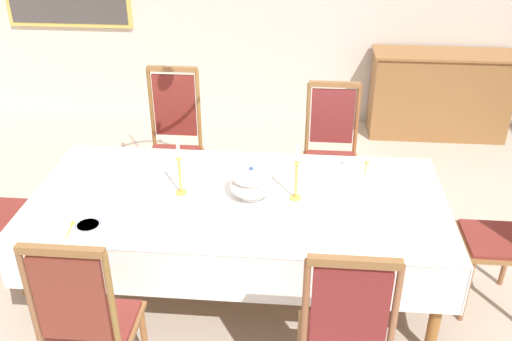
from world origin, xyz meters
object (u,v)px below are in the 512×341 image
Objects in this scene: chair_south_a at (88,322)px; spoon_primary at (367,164)px; bowl_near_left at (352,164)px; dining_table at (238,206)px; sideboard at (439,95)px; candlestick_west at (180,173)px; bowl_near_right at (88,227)px; spoon_secondary at (72,226)px; chair_north_b at (331,151)px; chair_head_east at (509,231)px; chair_south_b at (343,338)px; candlestick_east at (296,178)px; soup_tureen at (251,182)px; chair_north_a at (174,142)px.

spoon_primary is at bearing 45.32° from chair_south_a.
dining_table is at bearing -147.66° from bowl_near_left.
chair_south_a is 0.80× the size of sideboard.
candlestick_west is 0.65m from bowl_near_right.
bowl_near_right is at bearing -135.54° from candlestick_west.
candlestick_west is 1.32m from spoon_primary.
sideboard reaches higher than spoon_secondary.
chair_north_b is 1.48m from chair_head_east.
sideboard reaches higher than spoon_primary.
chair_south_a is 2.39m from chair_north_b.
bowl_near_left is at bearing 85.46° from chair_south_b.
candlestick_east reaches higher than candlestick_west.
soup_tureen reaches higher than spoon_secondary.
chair_south_a reaches higher than spoon_secondary.
sideboard reaches higher than dining_table.
chair_south_a reaches higher than dining_table.
candlestick_west is 0.26× the size of sideboard.
spoon_secondary is at bearing -142.45° from spoon_primary.
bowl_near_left is at bearing 35.61° from soup_tureen.
bowl_near_left reaches higher than spoon_secondary.
chair_north_a is 6.77× the size of spoon_secondary.
chair_north_a is at bearing 72.68° from spoon_secondary.
candlestick_west is at bearing 180.00° from dining_table.
candlestick_west is 2.60× the size of bowl_near_left.
bowl_near_left is (0.12, -0.54, 0.18)m from chair_north_b.
sideboard is at bearing 72.18° from chair_south_b.
sideboard reaches higher than bowl_near_left.
candlestick_east reaches higher than spoon_secondary.
chair_north_a is at bearing 134.76° from candlestick_east.
spoon_primary is (0.85, 0.50, 0.08)m from dining_table.
soup_tureen is (0.73, -1.02, 0.24)m from chair_north_a.
chair_south_a is 1.46m from candlestick_east.
sideboard is (1.19, 1.66, -0.13)m from chair_north_b.
soup_tureen is 0.73× the size of candlestick_west.
dining_table is 1.02m from spoon_secondary.
soup_tureen reaches higher than spoon_primary.
chair_north_a reaches higher than bowl_near_left.
spoon_primary is (0.22, -0.51, 0.17)m from chair_north_b.
bowl_near_right is (-0.90, -0.44, -0.08)m from soup_tureen.
chair_north_b reaches higher than sideboard.
chair_south_b is (0.63, -1.02, -0.08)m from dining_table.
candlestick_west is 0.99× the size of candlestick_east.
chair_head_east is 4.14× the size of soup_tureen.
spoon_primary is (1.50, 1.51, 0.16)m from chair_south_a.
chair_north_b is at bearing 58.17° from dining_table.
bowl_near_right is (-0.45, -0.44, -0.13)m from candlestick_west.
spoon_primary is at bearing 29.43° from bowl_near_right.
dining_table is at bearing 90.00° from chair_head_east.
candlestick_west is 2.09× the size of spoon_secondary.
chair_south_b is at bearing -61.93° from soup_tureen.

